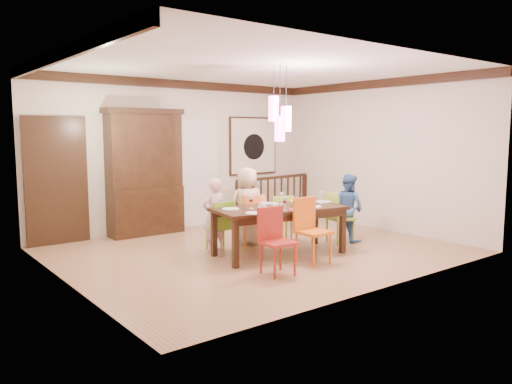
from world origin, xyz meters
TOP-DOWN VIEW (x-y plane):
  - floor at (0.00, 0.00)m, footprint 6.00×6.00m
  - ceiling at (0.00, 0.00)m, footprint 6.00×6.00m
  - wall_back at (0.00, 2.50)m, footprint 6.00×0.00m
  - wall_left at (-3.00, 0.00)m, footprint 0.00×5.00m
  - wall_right at (3.00, 0.00)m, footprint 0.00×5.00m
  - crown_molding at (0.00, 0.00)m, footprint 6.00×5.00m
  - panel_door at (-2.40, 2.45)m, footprint 1.04×0.07m
  - white_doorway at (0.35, 2.46)m, footprint 0.97×0.05m
  - painting at (1.80, 2.46)m, footprint 1.25×0.06m
  - pendant_cluster at (0.09, -0.44)m, footprint 0.27×0.21m
  - dining_table at (0.09, -0.44)m, footprint 2.16×1.26m
  - chair_far_left at (-0.56, 0.26)m, footprint 0.41×0.41m
  - chair_far_mid at (0.03, 0.24)m, footprint 0.49×0.49m
  - chair_far_right at (0.72, 0.27)m, footprint 0.49×0.49m
  - chair_near_left at (-0.63, -1.25)m, footprint 0.44×0.44m
  - chair_near_mid at (0.15, -1.14)m, footprint 0.44×0.44m
  - chair_end_right at (1.46, -0.44)m, footprint 0.47×0.47m
  - china_hutch at (-0.86, 2.30)m, footprint 1.47×0.46m
  - balustrade at (2.00, 1.95)m, footprint 2.22×0.34m
  - person_far_left at (-0.59, 0.37)m, footprint 0.43×0.29m
  - person_far_mid at (0.12, 0.44)m, footprint 0.72×0.55m
  - person_end_right at (1.68, -0.43)m, footprint 0.45×0.58m
  - serving_bowl at (0.43, -0.57)m, footprint 0.43×0.43m
  - small_bowl at (-0.07, -0.31)m, footprint 0.26×0.26m
  - cup_left at (-0.36, -0.57)m, footprint 0.13×0.13m
  - cup_right at (0.71, -0.36)m, footprint 0.11×0.11m
  - plate_far_left at (-0.64, -0.17)m, footprint 0.26×0.26m
  - plate_far_mid at (0.16, -0.14)m, footprint 0.26×0.26m
  - plate_far_right at (0.74, -0.19)m, footprint 0.26×0.26m
  - plate_near_left at (-0.59, -0.69)m, footprint 0.26×0.26m
  - plate_near_mid at (0.49, -0.76)m, footprint 0.26×0.26m
  - plate_end_right at (1.02, -0.47)m, footprint 0.26×0.26m
  - wine_glass_a at (-0.36, -0.30)m, footprint 0.08×0.08m
  - wine_glass_b at (0.30, -0.25)m, footprint 0.08×0.08m
  - wine_glass_c at (-0.05, -0.72)m, footprint 0.08×0.08m
  - wine_glass_d at (0.90, -0.55)m, footprint 0.08×0.08m
  - napkin at (0.08, -0.81)m, footprint 0.18×0.14m

SIDE VIEW (x-z plane):
  - floor at x=0.00m, z-range 0.00..0.00m
  - chair_far_right at x=0.72m, z-range 0.06..0.88m
  - chair_far_left at x=-0.56m, z-range 0.06..0.88m
  - balustrade at x=2.00m, z-range 0.02..0.98m
  - chair_end_right at x=1.46m, z-range 0.06..0.95m
  - chair_far_mid at x=0.03m, z-range 0.06..0.96m
  - chair_near_left at x=-0.63m, z-range 0.06..0.96m
  - chair_near_mid at x=0.15m, z-range 0.07..1.02m
  - person_far_left at x=-0.59m, z-range 0.00..1.18m
  - person_end_right at x=1.68m, z-range 0.00..1.18m
  - person_far_mid at x=0.12m, z-range 0.00..1.32m
  - dining_table at x=0.09m, z-range 0.29..1.04m
  - plate_far_left at x=-0.64m, z-range 0.75..0.76m
  - plate_far_mid at x=0.16m, z-range 0.75..0.76m
  - plate_far_right at x=0.74m, z-range 0.75..0.76m
  - plate_near_left at x=-0.59m, z-range 0.75..0.76m
  - plate_near_mid at x=0.49m, z-range 0.75..0.76m
  - plate_end_right at x=1.02m, z-range 0.75..0.76m
  - napkin at x=0.08m, z-range 0.75..0.76m
  - small_bowl at x=-0.07m, z-range 0.75..0.82m
  - serving_bowl at x=0.43m, z-range 0.75..0.83m
  - cup_right at x=0.71m, z-range 0.75..0.84m
  - cup_left at x=-0.36m, z-range 0.75..0.84m
  - wine_glass_a at x=-0.36m, z-range 0.75..0.94m
  - wine_glass_b at x=0.30m, z-range 0.75..0.94m
  - wine_glass_c at x=-0.05m, z-range 0.75..0.94m
  - wine_glass_d at x=0.90m, z-range 0.75..0.94m
  - panel_door at x=-2.40m, z-range -0.07..2.17m
  - white_doorway at x=0.35m, z-range -0.06..2.16m
  - china_hutch at x=-0.86m, z-range 0.00..2.33m
  - wall_back at x=0.00m, z-range -1.55..4.45m
  - wall_left at x=-3.00m, z-range -1.05..3.95m
  - wall_right at x=3.00m, z-range -1.05..3.95m
  - painting at x=1.80m, z-range 0.97..2.22m
  - pendant_cluster at x=0.09m, z-range 1.54..2.68m
  - crown_molding at x=0.00m, z-range 2.74..2.90m
  - ceiling at x=0.00m, z-range 2.90..2.90m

